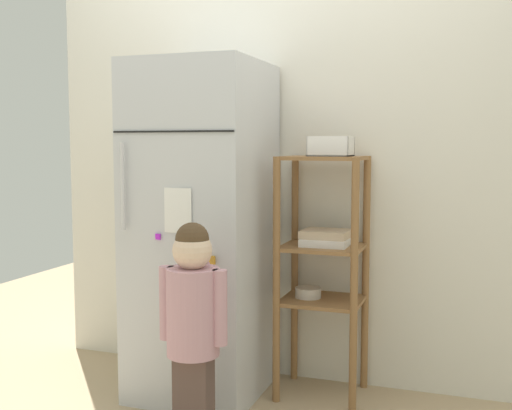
# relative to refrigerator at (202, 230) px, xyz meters

# --- Properties ---
(ground_plane) EXTENTS (6.00, 6.00, 0.00)m
(ground_plane) POSITION_rel_refrigerator_xyz_m (0.28, -0.02, -0.82)
(ground_plane) COLOR tan
(kitchen_wall_back) EXTENTS (2.57, 0.03, 2.14)m
(kitchen_wall_back) POSITION_rel_refrigerator_xyz_m (0.28, 0.35, 0.25)
(kitchen_wall_back) COLOR silver
(kitchen_wall_back) RESTS_ON ground
(refrigerator) EXTENTS (0.60, 0.67, 1.64)m
(refrigerator) POSITION_rel_refrigerator_xyz_m (0.00, 0.00, 0.00)
(refrigerator) COLOR silver
(refrigerator) RESTS_ON ground
(child_standing) EXTENTS (0.30, 0.22, 0.93)m
(child_standing) POSITION_rel_refrigerator_xyz_m (0.20, -0.54, -0.26)
(child_standing) COLOR brown
(child_standing) RESTS_ON ground
(pantry_shelf_unit) EXTENTS (0.41, 0.35, 1.19)m
(pantry_shelf_unit) POSITION_rel_refrigerator_xyz_m (0.58, 0.14, -0.11)
(pantry_shelf_unit) COLOR olive
(pantry_shelf_unit) RESTS_ON ground
(fruit_bin) EXTENTS (0.20, 0.17, 0.10)m
(fruit_bin) POSITION_rel_refrigerator_xyz_m (0.62, 0.13, 0.41)
(fruit_bin) COLOR white
(fruit_bin) RESTS_ON pantry_shelf_unit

